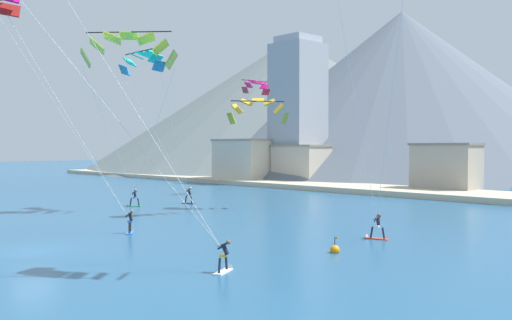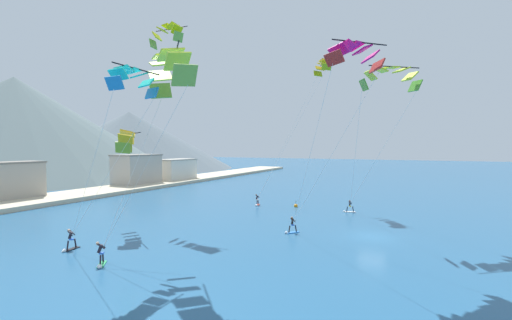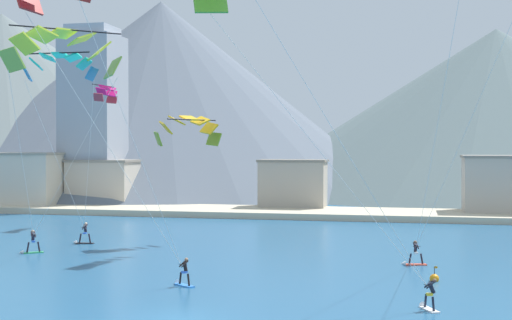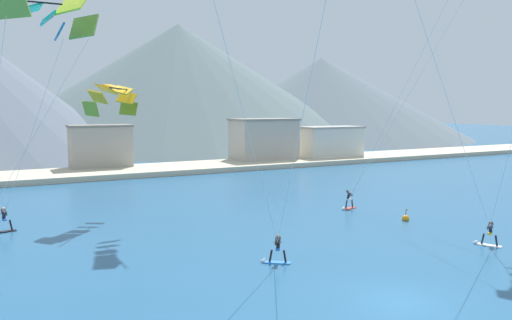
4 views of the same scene
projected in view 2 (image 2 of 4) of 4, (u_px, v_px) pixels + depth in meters
name	position (u px, v px, depth m)	size (l,w,h in m)	color
ground_plane	(372.00, 236.00, 33.31)	(400.00, 400.00, 0.00)	#23567F
kitesurfer_near_lead	(69.00, 243.00, 28.91)	(1.78, 0.70, 1.82)	black
kitesurfer_near_trail	(100.00, 258.00, 25.11)	(1.62, 1.38, 1.81)	#33B266
kitesurfer_mid_center	(257.00, 202.00, 50.71)	(1.79, 0.77, 1.71)	#E54C33
kitesurfer_far_left	(348.00, 209.00, 45.62)	(1.12, 1.74, 1.64)	white
kitesurfer_far_right	(291.00, 228.00, 34.60)	(1.64, 1.35, 1.70)	#337FDB
parafoil_kite_near_lead	(133.00, 80.00, 26.86)	(5.46, 7.22, 13.53)	#1D77BC
parafoil_kite_near_trail	(168.00, 69.00, 27.11)	(7.37, 7.84, 14.81)	#78A538
parafoil_kite_mid_center	(322.00, 67.00, 50.93)	(7.55, 10.44, 20.30)	#91A911
parafoil_kite_far_left	(390.00, 77.00, 34.56)	(11.26, 8.41, 15.62)	#478D29
parafoil_kite_far_right	(355.00, 55.00, 27.17)	(6.96, 8.83, 15.71)	#A5211C
parafoil_kite_distant_high_outer	(167.00, 33.00, 43.22)	(2.42, 5.57, 2.67)	#68A43B
parafoil_kite_distant_low_drift	(127.00, 139.00, 37.04)	(5.04, 5.33, 2.58)	olive
race_marker_buoy	(296.00, 206.00, 49.41)	(0.56, 0.56, 1.02)	orange
shoreline_strip	(49.00, 199.00, 54.71)	(180.00, 10.00, 0.70)	beige
shore_building_harbour_front	(137.00, 170.00, 74.80)	(9.91, 6.09, 6.99)	#B7AD9E
shore_building_promenade_mid	(176.00, 170.00, 84.82)	(10.38, 5.32, 5.61)	silver
shore_building_quay_west	(13.00, 182.00, 53.43)	(8.20, 4.41, 6.38)	#A89E8E
mountain_peak_central_summit	(15.00, 126.00, 101.21)	(93.99, 93.99, 29.25)	slate
mountain_peak_east_shoulder	(129.00, 140.00, 136.39)	(81.61, 81.61, 22.52)	slate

